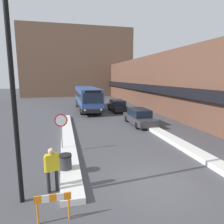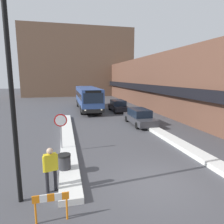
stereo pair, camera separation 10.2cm
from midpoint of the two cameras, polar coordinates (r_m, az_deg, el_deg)
name	(u,v)px [view 1 (the left image)]	position (r m, az deg, el deg)	size (l,w,h in m)	color
ground_plane	(158,184)	(9.23, 12.73, -19.34)	(160.00, 160.00, 0.00)	#47474C
building_row_right	(148,82)	(34.05, 10.06, 8.42)	(5.50, 60.00, 7.37)	brown
building_backdrop_far	(78,63)	(51.29, -9.86, 13.73)	(26.00, 8.00, 16.04)	brown
snow_bank_left	(67,137)	(15.22, -12.79, -6.95)	(0.90, 16.19, 0.25)	silver
snow_bank_right	(169,138)	(15.22, 15.83, -7.05)	(0.90, 15.92, 0.27)	silver
city_bus	(87,98)	(27.63, -7.16, 4.07)	(2.59, 10.97, 3.08)	#335193
parked_car_front	(139,117)	(19.19, 7.68, -1.39)	(1.82, 4.78, 1.50)	#38383D
parked_car_middle	(118,106)	(26.52, 1.52, 1.80)	(1.88, 4.60, 1.47)	black
stop_sign	(61,125)	(12.26, -14.54, -3.51)	(0.76, 0.08, 2.34)	gray
street_lamp	(20,75)	(7.35, -25.17, 9.43)	(1.46, 0.36, 7.46)	black
pedestrian	(52,166)	(8.35, -17.13, -14.48)	(0.57, 0.34, 1.81)	#232328
trash_bin	(66,164)	(9.86, -13.43, -14.26)	(0.59, 0.59, 0.95)	#38383D
construction_barricade	(53,202)	(7.00, -16.90, -23.46)	(1.10, 0.06, 0.94)	orange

